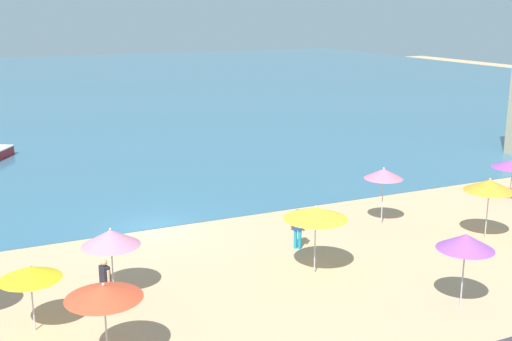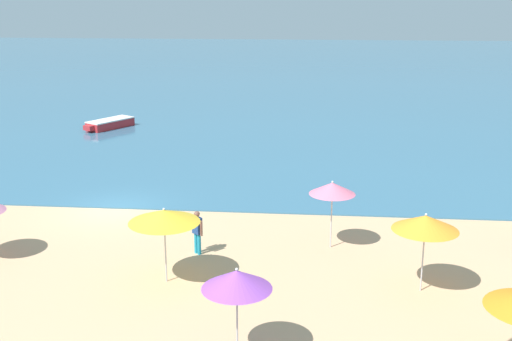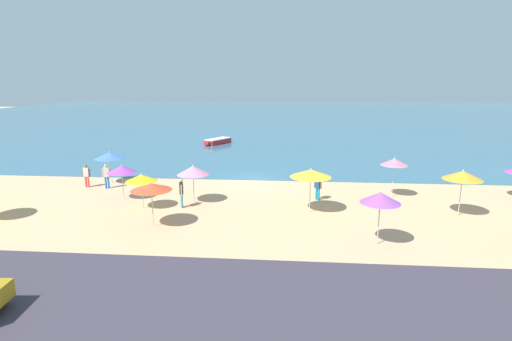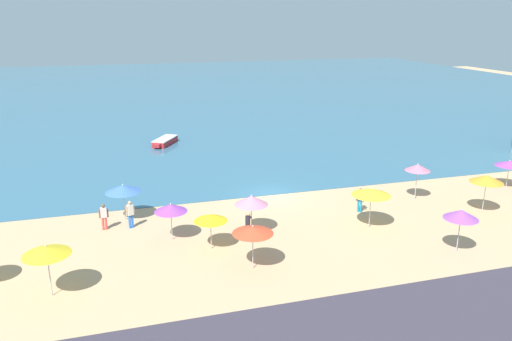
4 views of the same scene
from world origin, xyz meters
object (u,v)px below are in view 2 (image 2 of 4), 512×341
Objects in this scene: beach_umbrella_12 at (164,216)px; skiff_nearshore at (110,124)px; beach_umbrella_2 at (332,188)px; bather_3 at (197,230)px; beach_umbrella_1 at (237,280)px; beach_umbrella_6 at (425,223)px.

skiff_nearshore is at bearing 111.89° from beach_umbrella_12.
skiff_nearshore is at bearing 126.40° from beach_umbrella_2.
bather_3 is (-4.98, -1.11, -1.42)m from beach_umbrella_2.
bather_3 is at bearing 75.87° from beach_umbrella_12.
skiff_nearshore is (-10.50, 22.11, -0.57)m from bather_3.
beach_umbrella_1 is 8.49m from beach_umbrella_2.
beach_umbrella_6 reaches higher than beach_umbrella_2.
beach_umbrella_12 is 26.56m from skiff_nearshore.
beach_umbrella_2 is 26.16m from skiff_nearshore.
beach_umbrella_1 is at bearing -66.15° from skiff_nearshore.
beach_umbrella_1 is at bearing -140.22° from beach_umbrella_6.
beach_umbrella_1 is at bearing -108.00° from beach_umbrella_2.
beach_umbrella_2 is 0.99× the size of beach_umbrella_6.
beach_umbrella_2 is at bearing 12.62° from bather_3.
beach_umbrella_2 reaches higher than bather_3.
beach_umbrella_6 is at bearing -53.11° from skiff_nearshore.
beach_umbrella_2 is at bearing -53.60° from skiff_nearshore.
beach_umbrella_6 is 0.69× the size of skiff_nearshore.
beach_umbrella_6 is at bearing 39.78° from beach_umbrella_1.
beach_umbrella_12 is at bearing -68.11° from skiff_nearshore.
skiff_nearshore is (-9.87, 24.57, -1.97)m from beach_umbrella_12.
beach_umbrella_12 reaches higher than beach_umbrella_1.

